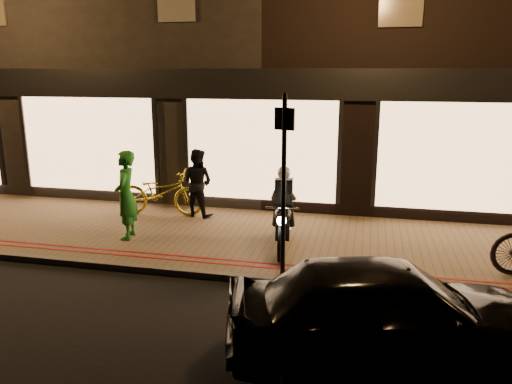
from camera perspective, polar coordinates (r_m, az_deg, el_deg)
ground at (r=8.62m, az=-5.13°, el=-9.98°), size 90.00×90.00×0.00m
sidewalk at (r=10.39m, az=-1.76°, el=-5.37°), size 50.00×4.00×0.12m
kerb_stone at (r=8.64m, az=-5.04°, el=-9.49°), size 50.00×0.14×0.12m
red_kerb_lines at (r=9.06m, az=-4.08°, el=-7.91°), size 50.00×0.26×0.01m
building_row at (r=16.69m, az=4.40°, el=16.42°), size 48.00×10.11×8.50m
motorcycle at (r=9.53m, az=3.13°, el=-2.89°), size 0.64×1.94×1.59m
sign_post at (r=8.03m, az=3.19°, el=1.76°), size 0.34×0.15×3.00m
bicycle_gold at (r=11.94m, az=-10.86°, el=-0.06°), size 2.10×0.85×1.08m
person_green at (r=10.35m, az=-14.64°, el=-0.35°), size 0.57×0.74×1.80m
person_dark at (r=11.69m, az=-6.73°, el=1.07°), size 0.89×0.76×1.59m
parked_car at (r=6.32m, az=14.95°, el=-13.05°), size 4.16×2.49×1.33m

